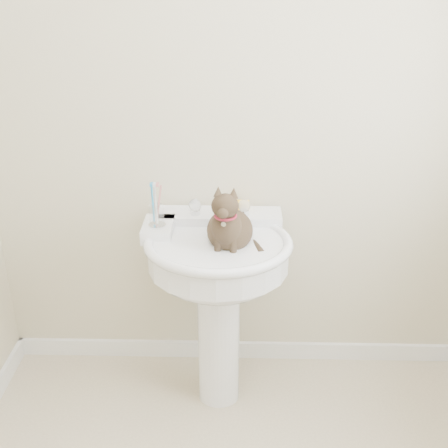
{
  "coord_description": "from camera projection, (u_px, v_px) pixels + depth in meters",
  "views": [
    {
      "loc": [
        -0.0,
        -1.2,
        1.84
      ],
      "look_at": [
        -0.05,
        0.8,
        0.89
      ],
      "focal_mm": 45.0,
      "sensor_mm": 36.0,
      "label": 1
    }
  ],
  "objects": [
    {
      "name": "cat",
      "position": [
        229.0,
        227.0,
        2.21
      ],
      "size": [
        0.2,
        0.25,
        0.37
      ],
      "rotation": [
        0.0,
        0.0,
        -0.17
      ],
      "color": "#473524",
      "rests_on": "pedestal_sink"
    },
    {
      "name": "soap_bar",
      "position": [
        239.0,
        205.0,
        2.45
      ],
      "size": [
        0.09,
        0.06,
        0.03
      ],
      "primitive_type": "cube",
      "rotation": [
        0.0,
        0.0,
        -0.04
      ],
      "color": "yellow",
      "rests_on": "pedestal_sink"
    },
    {
      "name": "wall_back",
      "position": [
        238.0,
        114.0,
        2.33
      ],
      "size": [
        2.2,
        0.0,
        2.5
      ],
      "primitive_type": null,
      "color": "beige",
      "rests_on": "ground"
    },
    {
      "name": "pedestal_sink",
      "position": [
        218.0,
        272.0,
        2.32
      ],
      "size": [
        0.62,
        0.6,
        0.85
      ],
      "color": "white",
      "rests_on": "floor"
    },
    {
      "name": "faucet",
      "position": [
        219.0,
        207.0,
        2.36
      ],
      "size": [
        0.28,
        0.12,
        0.14
      ],
      "color": "silver",
      "rests_on": "pedestal_sink"
    },
    {
      "name": "toothbrush_cup",
      "position": [
        157.0,
        215.0,
        2.27
      ],
      "size": [
        0.07,
        0.07,
        0.19
      ],
      "rotation": [
        0.0,
        0.0,
        0.03
      ],
      "color": "silver",
      "rests_on": "pedestal_sink"
    },
    {
      "name": "baseboard_back",
      "position": [
        235.0,
        350.0,
        2.84
      ],
      "size": [
        2.2,
        0.02,
        0.09
      ],
      "primitive_type": "cube",
      "color": "white",
      "rests_on": "floor"
    }
  ]
}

